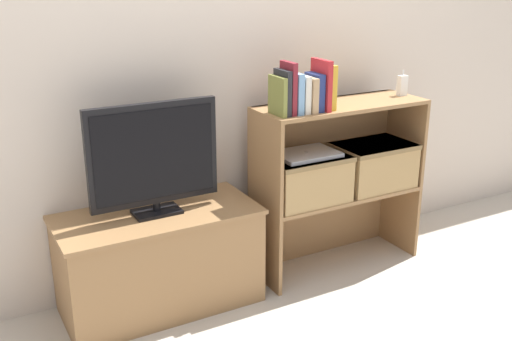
# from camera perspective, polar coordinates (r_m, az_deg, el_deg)

# --- Properties ---
(ground_plane) EXTENTS (16.00, 16.00, 0.00)m
(ground_plane) POSITION_cam_1_polar(r_m,az_deg,el_deg) (3.11, 1.51, -12.07)
(ground_plane) COLOR #BCB2A3
(wall_back) EXTENTS (10.00, 0.05, 2.40)m
(wall_back) POSITION_cam_1_polar(r_m,az_deg,el_deg) (3.10, -2.76, 11.47)
(wall_back) COLOR beige
(wall_back) RESTS_ON ground_plane
(tv_stand) EXTENTS (0.96, 0.45, 0.50)m
(tv_stand) POSITION_cam_1_polar(r_m,az_deg,el_deg) (2.98, -9.16, -8.39)
(tv_stand) COLOR olive
(tv_stand) RESTS_ON ground_plane
(tv) EXTENTS (0.62, 0.14, 0.53)m
(tv) POSITION_cam_1_polar(r_m,az_deg,el_deg) (2.78, -9.72, 1.32)
(tv) COLOR black
(tv) RESTS_ON tv_stand
(bookshelf_lower_tier) EXTENTS (0.94, 0.33, 0.43)m
(bookshelf_lower_tier) POSITION_cam_1_polar(r_m,az_deg,el_deg) (3.41, 7.02, -4.07)
(bookshelf_lower_tier) COLOR olive
(bookshelf_lower_tier) RESTS_ON ground_plane
(bookshelf_upper_tier) EXTENTS (0.94, 0.33, 0.49)m
(bookshelf_upper_tier) POSITION_cam_1_polar(r_m,az_deg,el_deg) (3.26, 7.33, 3.48)
(bookshelf_upper_tier) COLOR olive
(bookshelf_upper_tier) RESTS_ON bookshelf_lower_tier
(book_olive) EXTENTS (0.02, 0.15, 0.19)m
(book_olive) POSITION_cam_1_polar(r_m,az_deg,el_deg) (2.86, 2.07, 7.10)
(book_olive) COLOR olive
(book_olive) RESTS_ON bookshelf_upper_tier
(book_charcoal) EXTENTS (0.03, 0.13, 0.22)m
(book_charcoal) POSITION_cam_1_polar(r_m,az_deg,el_deg) (2.87, 2.54, 7.43)
(book_charcoal) COLOR #232328
(book_charcoal) RESTS_ON bookshelf_upper_tier
(book_maroon) EXTENTS (0.03, 0.12, 0.25)m
(book_maroon) POSITION_cam_1_polar(r_m,az_deg,el_deg) (2.88, 3.10, 7.83)
(book_maroon) COLOR maroon
(book_maroon) RESTS_ON bookshelf_upper_tier
(book_skyblue) EXTENTS (0.03, 0.13, 0.20)m
(book_skyblue) POSITION_cam_1_polar(r_m,az_deg,el_deg) (2.90, 3.67, 7.37)
(book_skyblue) COLOR #709ECC
(book_skyblue) RESTS_ON bookshelf_upper_tier
(book_ivory) EXTENTS (0.03, 0.14, 0.18)m
(book_ivory) POSITION_cam_1_polar(r_m,az_deg,el_deg) (2.93, 4.32, 7.30)
(book_ivory) COLOR silver
(book_ivory) RESTS_ON bookshelf_upper_tier
(book_tan) EXTENTS (0.03, 0.16, 0.17)m
(book_tan) POSITION_cam_1_polar(r_m,az_deg,el_deg) (2.95, 4.92, 7.25)
(book_tan) COLOR tan
(book_tan) RESTS_ON bookshelf_upper_tier
(book_navy) EXTENTS (0.04, 0.13, 0.18)m
(book_navy) POSITION_cam_1_polar(r_m,az_deg,el_deg) (2.97, 5.59, 7.45)
(book_navy) COLOR navy
(book_navy) RESTS_ON bookshelf_upper_tier
(book_crimson) EXTENTS (0.03, 0.16, 0.25)m
(book_crimson) POSITION_cam_1_polar(r_m,az_deg,el_deg) (2.98, 6.23, 8.12)
(book_crimson) COLOR #B22328
(book_crimson) RESTS_ON bookshelf_upper_tier
(book_mustard) EXTENTS (0.04, 0.12, 0.22)m
(book_mustard) POSITION_cam_1_polar(r_m,az_deg,el_deg) (3.01, 6.78, 7.92)
(book_mustard) COLOR gold
(book_mustard) RESTS_ON bookshelf_upper_tier
(baby_monitor) EXTENTS (0.05, 0.04, 0.14)m
(baby_monitor) POSITION_cam_1_polar(r_m,az_deg,el_deg) (3.41, 13.75, 7.88)
(baby_monitor) COLOR white
(baby_monitor) RESTS_ON bookshelf_upper_tier
(storage_basket_left) EXTENTS (0.43, 0.30, 0.24)m
(storage_basket_left) POSITION_cam_1_polar(r_m,az_deg,el_deg) (3.12, 4.72, -0.55)
(storage_basket_left) COLOR tan
(storage_basket_left) RESTS_ON bookshelf_lower_tier
(storage_basket_right) EXTENTS (0.43, 0.30, 0.24)m
(storage_basket_right) POSITION_cam_1_polar(r_m,az_deg,el_deg) (3.38, 11.06, 0.69)
(storage_basket_right) COLOR tan
(storage_basket_right) RESTS_ON bookshelf_lower_tier
(laptop) EXTENTS (0.32, 0.23, 0.02)m
(laptop) POSITION_cam_1_polar(r_m,az_deg,el_deg) (3.09, 4.78, 1.59)
(laptop) COLOR #BCBCC1
(laptop) RESTS_ON storage_basket_left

